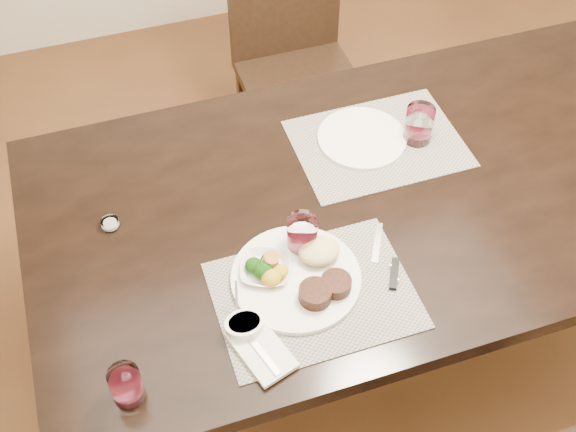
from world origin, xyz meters
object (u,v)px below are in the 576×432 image
object	(u,v)px
wine_glass_near	(302,236)
far_plate	(362,138)
steak_knife	(390,266)
cracker_bowl	(265,269)
dinner_plate	(302,275)
chair_far	(294,54)

from	to	relation	value
wine_glass_near	far_plate	bearing A→B (deg)	47.39
steak_knife	wine_glass_near	distance (m)	0.22
wine_glass_near	cracker_bowl	bearing A→B (deg)	-157.34
dinner_plate	cracker_bowl	bearing A→B (deg)	159.79
cracker_bowl	wine_glass_near	xyz separation A→B (m)	(0.11, 0.04, 0.03)
chair_far	dinner_plate	bearing A→B (deg)	-107.80
steak_knife	wine_glass_near	size ratio (longest dim) A/B	2.01
cracker_bowl	far_plate	bearing A→B (deg)	42.12
cracker_bowl	wine_glass_near	world-z (taller)	wine_glass_near
cracker_bowl	far_plate	world-z (taller)	cracker_bowl
chair_far	far_plate	bearing A→B (deg)	-93.95
chair_far	steak_knife	xyz separation A→B (m)	(-0.15, -1.17, 0.26)
chair_far	cracker_bowl	distance (m)	1.21
chair_far	cracker_bowl	size ratio (longest dim) A/B	5.71
wine_glass_near	chair_far	bearing A→B (deg)	72.26
steak_knife	cracker_bowl	xyz separation A→B (m)	(-0.29, 0.08, 0.01)
cracker_bowl	wine_glass_near	size ratio (longest dim) A/B	1.54
chair_far	wine_glass_near	distance (m)	1.14
dinner_plate	wine_glass_near	bearing A→B (deg)	81.03
far_plate	chair_far	bearing A→B (deg)	86.05
steak_knife	far_plate	distance (m)	0.44
chair_far	dinner_plate	size ratio (longest dim) A/B	2.91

